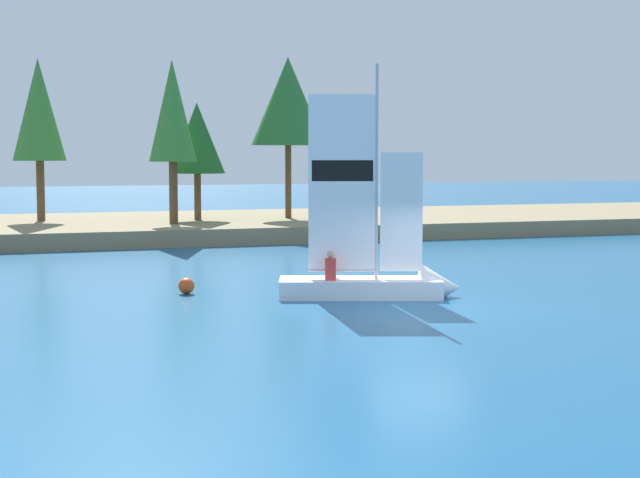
% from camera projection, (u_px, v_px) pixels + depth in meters
% --- Properties ---
extents(ground_plane, '(200.00, 200.00, 0.00)m').
position_uv_depth(ground_plane, '(419.00, 309.00, 23.93)').
color(ground_plane, '#195684').
extents(shore_bank, '(80.00, 13.71, 0.72)m').
position_uv_depth(shore_bank, '(202.00, 226.00, 46.98)').
color(shore_bank, '#897A56').
rests_on(shore_bank, ground).
extents(shoreline_tree_left, '(2.40, 2.40, 7.44)m').
position_uv_depth(shoreline_tree_left, '(39.00, 111.00, 44.92)').
color(shoreline_tree_left, brown).
rests_on(shoreline_tree_left, shore_bank).
extents(shoreline_tree_midleft, '(2.08, 2.08, 7.18)m').
position_uv_depth(shoreline_tree_midleft, '(172.00, 112.00, 42.95)').
color(shoreline_tree_midleft, brown).
rests_on(shoreline_tree_midleft, shore_bank).
extents(shoreline_tree_centre, '(2.59, 2.59, 5.46)m').
position_uv_depth(shoreline_tree_centre, '(197.00, 139.00, 45.82)').
color(shoreline_tree_centre, brown).
rests_on(shoreline_tree_centre, shore_bank).
extents(shoreline_tree_midright, '(3.55, 3.55, 7.69)m').
position_uv_depth(shoreline_tree_midright, '(288.00, 102.00, 47.03)').
color(shoreline_tree_midright, brown).
rests_on(shoreline_tree_midright, shore_bank).
extents(sailboat, '(4.97, 2.84, 6.52)m').
position_uv_depth(sailboat, '(387.00, 280.00, 25.98)').
color(sailboat, white).
rests_on(sailboat, ground).
extents(channel_buoy, '(0.44, 0.44, 0.44)m').
position_uv_depth(channel_buoy, '(186.00, 286.00, 26.56)').
color(channel_buoy, '#E54C19').
rests_on(channel_buoy, ground).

